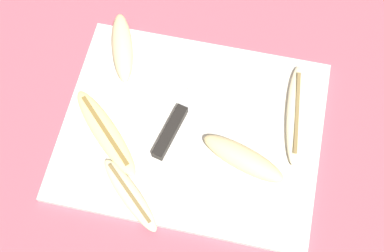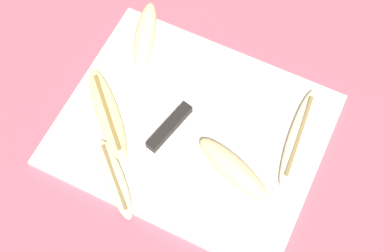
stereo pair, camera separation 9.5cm
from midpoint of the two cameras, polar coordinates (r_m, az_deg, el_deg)
name	(u,v)px [view 1 (the left image)]	position (r m, az deg, el deg)	size (l,w,h in m)	color
ground_plane	(192,131)	(0.97, -2.79, -0.85)	(4.00, 4.00, 0.00)	#C65160
cutting_board	(192,130)	(0.96, -2.80, -0.70)	(0.46, 0.37, 0.01)	silver
knife	(175,123)	(0.95, -4.67, -0.01)	(0.07, 0.22, 0.02)	black
banana_mellow_near	(243,158)	(0.92, 2.55, -3.78)	(0.16, 0.09, 0.03)	beige
banana_pale_long	(296,114)	(0.97, 8.35, 0.97)	(0.05, 0.20, 0.02)	beige
banana_golden_short	(106,132)	(0.96, -11.99, -0.96)	(0.17, 0.17, 0.02)	#EDD689
banana_cream_curved	(130,195)	(0.91, -9.61, -7.56)	(0.14, 0.13, 0.02)	beige
banana_soft_right	(122,47)	(1.04, -10.07, 8.03)	(0.09, 0.16, 0.03)	beige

